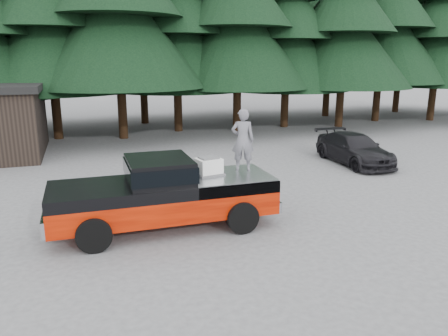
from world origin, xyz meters
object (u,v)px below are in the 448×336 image
object	(u,v)px
air_compressor	(209,167)
man_on_bed	(243,140)
parked_car	(354,149)
pickup_truck	(164,204)

from	to	relation	value
air_compressor	man_on_bed	size ratio (longest dim) A/B	0.37
parked_car	pickup_truck	bearing A→B (deg)	-151.14
pickup_truck	air_compressor	size ratio (longest dim) A/B	9.39
pickup_truck	air_compressor	bearing A→B (deg)	4.87
parked_car	air_compressor	bearing A→B (deg)	-148.06
pickup_truck	parked_car	xyz separation A→B (m)	(9.13, 4.75, -0.03)
air_compressor	parked_car	distance (m)	9.17
air_compressor	man_on_bed	bearing A→B (deg)	-1.74
air_compressor	man_on_bed	distance (m)	1.25
air_compressor	man_on_bed	xyz separation A→B (m)	(1.05, 0.19, 0.66)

